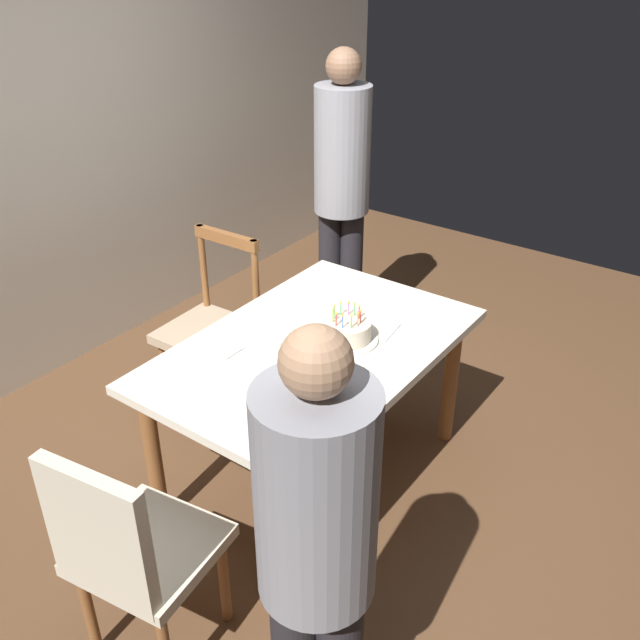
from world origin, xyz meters
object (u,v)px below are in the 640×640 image
chair_upholstered (130,550)px  person_guest (342,185)px  plate_far_side (264,336)px  dining_table (313,363)px  person_celebrant (317,549)px  plate_near_celebrant (296,407)px  chair_spindle_back (211,329)px  birthday_cake (346,331)px

chair_upholstered → person_guest: bearing=17.6°
plate_far_side → chair_upholstered: 1.11m
person_guest → chair_upholstered: bearing=-162.4°
dining_table → person_guest: (1.16, 0.65, 0.36)m
person_celebrant → plate_near_celebrant: bearing=41.6°
plate_near_celebrant → chair_upholstered: bearing=168.7°
chair_spindle_back → plate_far_side: bearing=-112.9°
chair_upholstered → birthday_cake: bearing=-1.1°
chair_upholstered → person_celebrant: bearing=-81.4°
plate_near_celebrant → chair_spindle_back: bearing=60.4°
plate_far_side → person_guest: bearing=19.4°
chair_upholstered → chair_spindle_back: bearing=34.0°
person_guest → dining_table: bearing=-150.8°
birthday_cake → person_celebrant: person_celebrant is taller
birthday_cake → chair_spindle_back: (0.06, 0.90, -0.33)m
chair_spindle_back → chair_upholstered: bearing=-146.0°
dining_table → chair_upholstered: size_ratio=1.54×
person_celebrant → person_guest: size_ratio=0.89×
chair_spindle_back → chair_upholstered: same height
birthday_cake → plate_far_side: 0.36m
dining_table → person_guest: person_guest is taller
plate_far_side → chair_upholstered: (-1.05, -0.29, -0.21)m
birthday_cake → chair_upholstered: 1.26m
plate_far_side → chair_spindle_back: size_ratio=0.23×
dining_table → plate_near_celebrant: (-0.40, -0.22, 0.10)m
chair_upholstered → person_guest: person_guest is taller
chair_upholstered → person_guest: (2.28, 0.72, 0.48)m
chair_upholstered → person_celebrant: person_celebrant is taller
dining_table → person_celebrant: bearing=-143.2°
dining_table → plate_far_side: 0.25m
plate_near_celebrant → chair_upholstered: size_ratio=0.23×
birthday_cake → plate_far_side: birthday_cake is taller
birthday_cake → plate_near_celebrant: (-0.52, -0.12, -0.04)m
chair_spindle_back → person_celebrant: person_celebrant is taller
plate_far_side → person_celebrant: bearing=-134.0°
chair_spindle_back → person_guest: 1.14m
chair_spindle_back → person_celebrant: bearing=-127.3°
plate_near_celebrant → chair_upholstered: (-0.72, 0.14, -0.21)m
person_celebrant → person_guest: 2.59m
plate_near_celebrant → person_celebrant: size_ratio=0.14×
dining_table → person_guest: bearing=29.2°
plate_near_celebrant → person_celebrant: person_celebrant is taller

